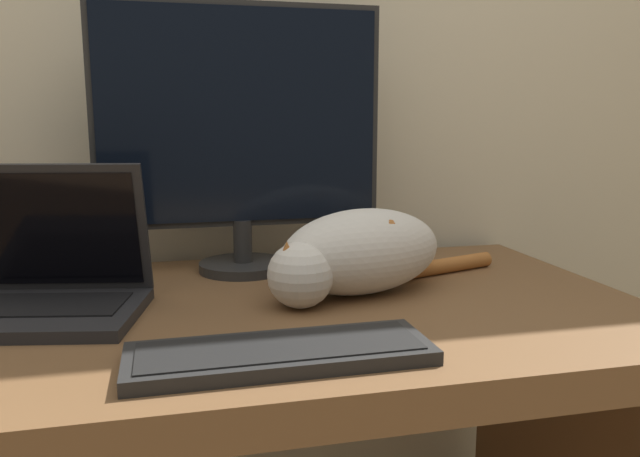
# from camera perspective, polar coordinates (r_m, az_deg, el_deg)

# --- Properties ---
(wall_back) EXTENTS (6.40, 0.06, 2.60)m
(wall_back) POSITION_cam_1_polar(r_m,az_deg,el_deg) (1.52, -11.63, 18.23)
(wall_back) COLOR beige
(wall_back) RESTS_ON ground_plane
(desk) EXTENTS (1.53, 0.77, 0.75)m
(desk) POSITION_cam_1_polar(r_m,az_deg,el_deg) (1.16, -9.57, -14.59)
(desk) COLOR brown
(desk) RESTS_ON ground_plane
(monitor) EXTENTS (0.60, 0.19, 0.56)m
(monitor) POSITION_cam_1_polar(r_m,az_deg,el_deg) (1.32, -7.31, 8.82)
(monitor) COLOR #282828
(monitor) RESTS_ON desk
(laptop) EXTENTS (0.35, 0.29, 0.25)m
(laptop) POSITION_cam_1_polar(r_m,az_deg,el_deg) (1.14, -23.57, -4.80)
(laptop) COLOR #232326
(laptop) RESTS_ON desk
(external_keyboard) EXTENTS (0.41, 0.15, 0.02)m
(external_keyboard) POSITION_cam_1_polar(r_m,az_deg,el_deg) (0.86, -3.64, -11.31)
(external_keyboard) COLOR black
(external_keyboard) RESTS_ON desk
(cat) EXTENTS (0.53, 0.29, 0.16)m
(cat) POSITION_cam_1_polar(r_m,az_deg,el_deg) (1.16, 3.46, -2.14)
(cat) COLOR silver
(cat) RESTS_ON desk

